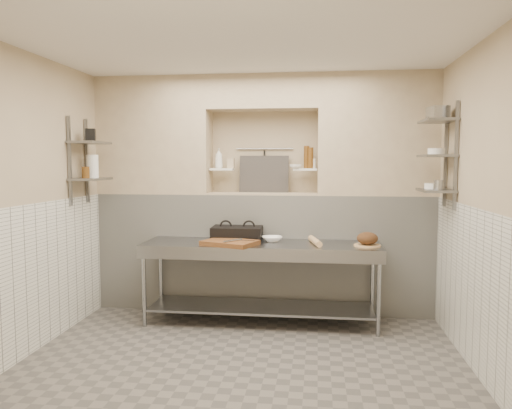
% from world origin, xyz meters
% --- Properties ---
extents(floor, '(4.00, 3.90, 0.10)m').
position_xyz_m(floor, '(0.00, 0.00, -0.05)').
color(floor, '#645E58').
rests_on(floor, ground).
extents(ceiling, '(4.00, 3.90, 0.10)m').
position_xyz_m(ceiling, '(0.00, 0.00, 2.85)').
color(ceiling, silver).
rests_on(ceiling, ground).
extents(wall_left, '(0.10, 3.90, 2.80)m').
position_xyz_m(wall_left, '(-2.05, 0.00, 1.40)').
color(wall_left, tan).
rests_on(wall_left, ground).
extents(wall_right, '(0.10, 3.90, 2.80)m').
position_xyz_m(wall_right, '(2.05, 0.00, 1.40)').
color(wall_right, tan).
rests_on(wall_right, ground).
extents(wall_back, '(4.00, 0.10, 2.80)m').
position_xyz_m(wall_back, '(0.00, 2.00, 1.40)').
color(wall_back, tan).
rests_on(wall_back, ground).
extents(wall_front, '(4.00, 0.10, 2.80)m').
position_xyz_m(wall_front, '(0.00, -2.00, 1.40)').
color(wall_front, tan).
rests_on(wall_front, ground).
extents(backwall_lower, '(4.00, 0.40, 1.40)m').
position_xyz_m(backwall_lower, '(0.00, 1.75, 0.70)').
color(backwall_lower, silver).
rests_on(backwall_lower, floor).
extents(alcove_sill, '(1.30, 0.40, 0.02)m').
position_xyz_m(alcove_sill, '(0.00, 1.75, 1.41)').
color(alcove_sill, tan).
rests_on(alcove_sill, backwall_lower).
extents(backwall_pillar_left, '(1.35, 0.40, 1.40)m').
position_xyz_m(backwall_pillar_left, '(-1.33, 1.75, 2.10)').
color(backwall_pillar_left, tan).
rests_on(backwall_pillar_left, backwall_lower).
extents(backwall_pillar_right, '(1.35, 0.40, 1.40)m').
position_xyz_m(backwall_pillar_right, '(1.33, 1.75, 2.10)').
color(backwall_pillar_right, tan).
rests_on(backwall_pillar_right, backwall_lower).
extents(backwall_header, '(1.30, 0.40, 0.40)m').
position_xyz_m(backwall_header, '(0.00, 1.75, 2.60)').
color(backwall_header, tan).
rests_on(backwall_header, backwall_lower).
extents(wainscot_left, '(0.02, 3.90, 1.40)m').
position_xyz_m(wainscot_left, '(-1.99, 0.00, 0.70)').
color(wainscot_left, silver).
rests_on(wainscot_left, floor).
extents(wainscot_right, '(0.02, 3.90, 1.40)m').
position_xyz_m(wainscot_right, '(1.99, 0.00, 0.70)').
color(wainscot_right, silver).
rests_on(wainscot_right, floor).
extents(alcove_shelf_left, '(0.28, 0.16, 0.02)m').
position_xyz_m(alcove_shelf_left, '(-0.50, 1.75, 1.70)').
color(alcove_shelf_left, white).
rests_on(alcove_shelf_left, backwall_lower).
extents(alcove_shelf_right, '(0.28, 0.16, 0.02)m').
position_xyz_m(alcove_shelf_right, '(0.50, 1.75, 1.70)').
color(alcove_shelf_right, white).
rests_on(alcove_shelf_right, backwall_lower).
extents(utensil_rail, '(0.70, 0.02, 0.02)m').
position_xyz_m(utensil_rail, '(0.00, 1.92, 1.95)').
color(utensil_rail, gray).
rests_on(utensil_rail, wall_back).
extents(hanging_steel, '(0.02, 0.02, 0.30)m').
position_xyz_m(hanging_steel, '(0.00, 1.90, 1.78)').
color(hanging_steel, black).
rests_on(hanging_steel, utensil_rail).
extents(splash_panel, '(0.60, 0.08, 0.45)m').
position_xyz_m(splash_panel, '(0.00, 1.85, 1.64)').
color(splash_panel, '#383330').
rests_on(splash_panel, alcove_sill).
extents(shelf_rail_left_a, '(0.03, 0.03, 0.95)m').
position_xyz_m(shelf_rail_left_a, '(-1.98, 1.25, 1.80)').
color(shelf_rail_left_a, slate).
rests_on(shelf_rail_left_a, wall_left).
extents(shelf_rail_left_b, '(0.03, 0.03, 0.95)m').
position_xyz_m(shelf_rail_left_b, '(-1.98, 0.85, 1.80)').
color(shelf_rail_left_b, slate).
rests_on(shelf_rail_left_b, wall_left).
extents(wall_shelf_left_lower, '(0.30, 0.50, 0.02)m').
position_xyz_m(wall_shelf_left_lower, '(-1.84, 1.05, 1.60)').
color(wall_shelf_left_lower, slate).
rests_on(wall_shelf_left_lower, wall_left).
extents(wall_shelf_left_upper, '(0.30, 0.50, 0.03)m').
position_xyz_m(wall_shelf_left_upper, '(-1.84, 1.05, 2.00)').
color(wall_shelf_left_upper, slate).
rests_on(wall_shelf_left_upper, wall_left).
extents(shelf_rail_right_a, '(0.03, 0.03, 1.05)m').
position_xyz_m(shelf_rail_right_a, '(1.98, 1.25, 1.85)').
color(shelf_rail_right_a, slate).
rests_on(shelf_rail_right_a, wall_right).
extents(shelf_rail_right_b, '(0.03, 0.03, 1.05)m').
position_xyz_m(shelf_rail_right_b, '(1.98, 0.85, 1.85)').
color(shelf_rail_right_b, slate).
rests_on(shelf_rail_right_b, wall_right).
extents(wall_shelf_right_lower, '(0.30, 0.50, 0.02)m').
position_xyz_m(wall_shelf_right_lower, '(1.84, 1.05, 1.50)').
color(wall_shelf_right_lower, slate).
rests_on(wall_shelf_right_lower, wall_right).
extents(wall_shelf_right_mid, '(0.30, 0.50, 0.02)m').
position_xyz_m(wall_shelf_right_mid, '(1.84, 1.05, 1.85)').
color(wall_shelf_right_mid, slate).
rests_on(wall_shelf_right_mid, wall_right).
extents(wall_shelf_right_upper, '(0.30, 0.50, 0.03)m').
position_xyz_m(wall_shelf_right_upper, '(1.84, 1.05, 2.20)').
color(wall_shelf_right_upper, slate).
rests_on(wall_shelf_right_upper, wall_right).
extents(prep_table, '(2.60, 0.70, 0.90)m').
position_xyz_m(prep_table, '(0.04, 1.18, 0.64)').
color(prep_table, gray).
rests_on(prep_table, floor).
extents(panini_press, '(0.58, 0.43, 0.15)m').
position_xyz_m(panini_press, '(-0.26, 1.40, 0.98)').
color(panini_press, black).
rests_on(panini_press, prep_table).
extents(cutting_board, '(0.65, 0.55, 0.05)m').
position_xyz_m(cutting_board, '(-0.28, 1.02, 0.92)').
color(cutting_board, brown).
rests_on(cutting_board, prep_table).
extents(knife_blade, '(0.25, 0.07, 0.01)m').
position_xyz_m(knife_blade, '(-0.13, 1.05, 0.95)').
color(knife_blade, gray).
rests_on(knife_blade, cutting_board).
extents(tongs, '(0.17, 0.22, 0.02)m').
position_xyz_m(tongs, '(-0.24, 0.97, 0.96)').
color(tongs, gray).
rests_on(tongs, cutting_board).
extents(mixing_bowl, '(0.28, 0.28, 0.06)m').
position_xyz_m(mixing_bowl, '(0.15, 1.32, 0.93)').
color(mixing_bowl, white).
rests_on(mixing_bowl, prep_table).
extents(rolling_pin, '(0.16, 0.45, 0.07)m').
position_xyz_m(rolling_pin, '(0.63, 1.19, 0.93)').
color(rolling_pin, tan).
rests_on(rolling_pin, prep_table).
extents(bread_board, '(0.28, 0.28, 0.02)m').
position_xyz_m(bread_board, '(1.18, 1.13, 0.91)').
color(bread_board, tan).
rests_on(bread_board, prep_table).
extents(bread_loaf, '(0.22, 0.22, 0.13)m').
position_xyz_m(bread_loaf, '(1.18, 1.13, 0.98)').
color(bread_loaf, '#4C2D19').
rests_on(bread_loaf, bread_board).
extents(bottle_soap, '(0.10, 0.10, 0.24)m').
position_xyz_m(bottle_soap, '(-0.54, 1.75, 1.83)').
color(bottle_soap, white).
rests_on(bottle_soap, alcove_shelf_left).
extents(jar_alcove, '(0.08, 0.08, 0.12)m').
position_xyz_m(jar_alcove, '(-0.39, 1.77, 1.77)').
color(jar_alcove, tan).
rests_on(jar_alcove, alcove_shelf_left).
extents(bowl_alcove, '(0.19, 0.19, 0.05)m').
position_xyz_m(bowl_alcove, '(0.39, 1.70, 1.74)').
color(bowl_alcove, white).
rests_on(bowl_alcove, alcove_shelf_right).
extents(condiment_a, '(0.07, 0.07, 0.25)m').
position_xyz_m(condiment_a, '(0.56, 1.74, 1.84)').
color(condiment_a, '#553311').
rests_on(condiment_a, alcove_shelf_right).
extents(condiment_b, '(0.07, 0.07, 0.26)m').
position_xyz_m(condiment_b, '(0.52, 1.77, 1.84)').
color(condiment_b, '#553311').
rests_on(condiment_b, alcove_shelf_right).
extents(condiment_c, '(0.07, 0.07, 0.12)m').
position_xyz_m(condiment_c, '(0.59, 1.77, 1.77)').
color(condiment_c, white).
rests_on(condiment_c, alcove_shelf_right).
extents(jug_left, '(0.13, 0.13, 0.26)m').
position_xyz_m(jug_left, '(-1.84, 1.11, 1.74)').
color(jug_left, white).
rests_on(jug_left, wall_shelf_left_lower).
extents(jar_left, '(0.08, 0.08, 0.13)m').
position_xyz_m(jar_left, '(-1.84, 0.94, 1.68)').
color(jar_left, '#553311').
rests_on(jar_left, wall_shelf_left_lower).
extents(box_left_upper, '(0.13, 0.13, 0.14)m').
position_xyz_m(box_left_upper, '(-1.84, 1.08, 2.08)').
color(box_left_upper, black).
rests_on(box_left_upper, wall_shelf_left_upper).
extents(bowl_right, '(0.19, 0.19, 0.06)m').
position_xyz_m(bowl_right, '(1.84, 1.14, 1.54)').
color(bowl_right, white).
rests_on(bowl_right, wall_shelf_right_lower).
extents(canister_right, '(0.10, 0.10, 0.10)m').
position_xyz_m(canister_right, '(1.84, 0.93, 1.56)').
color(canister_right, gray).
rests_on(canister_right, wall_shelf_right_lower).
extents(bowl_right_mid, '(0.17, 0.17, 0.06)m').
position_xyz_m(bowl_right_mid, '(1.84, 1.07, 1.89)').
color(bowl_right_mid, white).
rests_on(bowl_right_mid, wall_shelf_right_mid).
extents(basket_right, '(0.20, 0.23, 0.13)m').
position_xyz_m(basket_right, '(1.84, 1.05, 2.28)').
color(basket_right, gray).
rests_on(basket_right, wall_shelf_right_upper).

